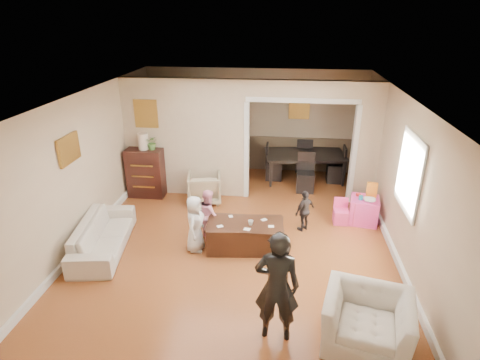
# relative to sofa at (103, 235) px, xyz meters

# --- Properties ---
(floor) EXTENTS (7.00, 7.00, 0.00)m
(floor) POSITION_rel_sofa_xyz_m (2.30, 0.70, -0.27)
(floor) COLOR #AB5C2C
(floor) RESTS_ON ground
(partition_left) EXTENTS (2.75, 0.18, 2.60)m
(partition_left) POSITION_rel_sofa_xyz_m (0.92, 2.50, 1.03)
(partition_left) COLOR #C8B592
(partition_left) RESTS_ON ground
(partition_right) EXTENTS (0.55, 0.18, 2.60)m
(partition_right) POSITION_rel_sofa_xyz_m (4.77, 2.50, 1.03)
(partition_right) COLOR #C8B592
(partition_right) RESTS_ON ground
(partition_header) EXTENTS (2.22, 0.18, 0.35)m
(partition_header) POSITION_rel_sofa_xyz_m (3.40, 2.50, 2.15)
(partition_header) COLOR #C8B592
(partition_header) RESTS_ON partition_right
(window_pane) EXTENTS (0.03, 0.95, 1.10)m
(window_pane) POSITION_rel_sofa_xyz_m (5.03, 0.30, 1.28)
(window_pane) COLOR white
(window_pane) RESTS_ON ground
(framed_art_partition) EXTENTS (0.45, 0.03, 0.55)m
(framed_art_partition) POSITION_rel_sofa_xyz_m (0.10, 2.40, 1.58)
(framed_art_partition) COLOR brown
(framed_art_partition) RESTS_ON partition_left
(framed_art_sofa_wall) EXTENTS (0.03, 0.55, 0.40)m
(framed_art_sofa_wall) POSITION_rel_sofa_xyz_m (-0.41, 0.10, 1.53)
(framed_art_sofa_wall) COLOR brown
(framed_art_alcove) EXTENTS (0.45, 0.03, 0.55)m
(framed_art_alcove) POSITION_rel_sofa_xyz_m (3.40, 4.14, 1.43)
(framed_art_alcove) COLOR brown
(sofa) EXTENTS (1.02, 1.97, 0.55)m
(sofa) POSITION_rel_sofa_xyz_m (0.00, 0.00, 0.00)
(sofa) COLOR beige
(sofa) RESTS_ON ground
(armchair_back) EXTENTS (0.82, 0.83, 0.65)m
(armchair_back) POSITION_rel_sofa_xyz_m (1.38, 2.08, 0.05)
(armchair_back) COLOR tan
(armchair_back) RESTS_ON ground
(armchair_front) EXTENTS (1.22, 1.12, 0.68)m
(armchair_front) POSITION_rel_sofa_xyz_m (4.18, -1.67, 0.06)
(armchair_front) COLOR beige
(armchair_front) RESTS_ON ground
(dresser) EXTENTS (0.80, 0.45, 1.10)m
(dresser) POSITION_rel_sofa_xyz_m (0.03, 2.25, 0.27)
(dresser) COLOR black
(dresser) RESTS_ON ground
(table_lamp) EXTENTS (0.22, 0.22, 0.36)m
(table_lamp) POSITION_rel_sofa_xyz_m (0.03, 2.25, 1.00)
(table_lamp) COLOR beige
(table_lamp) RESTS_ON dresser
(potted_plant) EXTENTS (0.29, 0.25, 0.32)m
(potted_plant) POSITION_rel_sofa_xyz_m (0.23, 2.25, 0.98)
(potted_plant) COLOR #4E7B36
(potted_plant) RESTS_ON dresser
(coffee_table) EXTENTS (1.37, 0.78, 0.49)m
(coffee_table) POSITION_rel_sofa_xyz_m (2.46, 0.32, -0.03)
(coffee_table) COLOR #3C1E13
(coffee_table) RESTS_ON ground
(coffee_cup) EXTENTS (0.10, 0.10, 0.09)m
(coffee_cup) POSITION_rel_sofa_xyz_m (2.56, 0.27, 0.26)
(coffee_cup) COLOR beige
(coffee_cup) RESTS_ON coffee_table
(play_table) EXTENTS (0.60, 0.60, 0.51)m
(play_table) POSITION_rel_sofa_xyz_m (4.69, 1.53, -0.02)
(play_table) COLOR #FF43A9
(play_table) RESTS_ON ground
(cereal_box) EXTENTS (0.21, 0.10, 0.30)m
(cereal_box) POSITION_rel_sofa_xyz_m (4.81, 1.63, 0.38)
(cereal_box) COLOR yellow
(cereal_box) RESTS_ON play_table
(cyan_cup) EXTENTS (0.08, 0.08, 0.08)m
(cyan_cup) POSITION_rel_sofa_xyz_m (4.59, 1.48, 0.27)
(cyan_cup) COLOR #22A9AB
(cyan_cup) RESTS_ON play_table
(toy_block) EXTENTS (0.09, 0.07, 0.05)m
(toy_block) POSITION_rel_sofa_xyz_m (4.57, 1.65, 0.26)
(toy_block) COLOR red
(toy_block) RESTS_ON play_table
(play_bowl) EXTENTS (0.26, 0.26, 0.06)m
(play_bowl) POSITION_rel_sofa_xyz_m (4.74, 1.41, 0.26)
(play_bowl) COLOR white
(play_bowl) RESTS_ON play_table
(dining_table) EXTENTS (2.05, 1.32, 0.68)m
(dining_table) POSITION_rel_sofa_xyz_m (3.59, 3.54, 0.06)
(dining_table) COLOR black
(dining_table) RESTS_ON ground
(adult_person) EXTENTS (0.57, 0.38, 1.53)m
(adult_person) POSITION_rel_sofa_xyz_m (3.05, -1.68, 0.49)
(adult_person) COLOR black
(adult_person) RESTS_ON ground
(child_kneel_a) EXTENTS (0.36, 0.52, 1.01)m
(child_kneel_a) POSITION_rel_sofa_xyz_m (1.61, 0.17, 0.23)
(child_kneel_a) COLOR silver
(child_kneel_a) RESTS_ON ground
(child_kneel_b) EXTENTS (0.52, 0.57, 0.94)m
(child_kneel_b) POSITION_rel_sofa_xyz_m (1.76, 0.62, 0.20)
(child_kneel_b) COLOR pink
(child_kneel_b) RESTS_ON ground
(child_toddler) EXTENTS (0.48, 0.48, 0.81)m
(child_toddler) POSITION_rel_sofa_xyz_m (3.51, 1.07, 0.13)
(child_toddler) COLOR black
(child_toddler) RESTS_ON ground
(craft_papers) EXTENTS (0.98, 0.53, 0.00)m
(craft_papers) POSITION_rel_sofa_xyz_m (2.49, 0.29, 0.22)
(craft_papers) COLOR white
(craft_papers) RESTS_ON coffee_table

